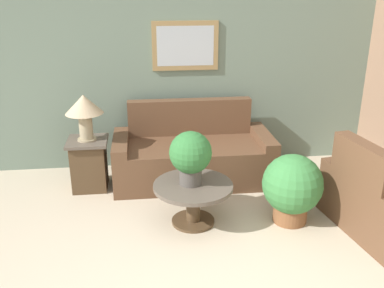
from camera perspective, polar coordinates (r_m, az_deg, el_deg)
name	(u,v)px	position (r m, az deg, el deg)	size (l,w,h in m)	color
wall_back	(179,68)	(5.58, -1.73, 10.08)	(7.07, 0.09, 2.60)	slate
couch_main	(193,156)	(5.34, 0.08, -1.58)	(1.94, 0.90, 0.95)	brown
coffee_table	(193,195)	(4.37, 0.15, -6.80)	(0.81, 0.81, 0.44)	#4C3823
side_table	(89,164)	(5.25, -13.54, -2.55)	(0.47, 0.47, 0.61)	#4C3823
table_lamp	(84,108)	(5.02, -14.19, 4.65)	(0.43, 0.43, 0.54)	tan
potted_plant_on_table	(191,155)	(4.20, -0.20, -1.47)	(0.42, 0.42, 0.55)	#4C4742
potted_plant_floor	(292,187)	(4.48, 13.22, -5.57)	(0.62, 0.62, 0.73)	brown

